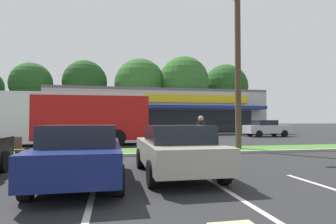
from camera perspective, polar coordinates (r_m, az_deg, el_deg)
The scene contains 16 objects.
grass_median at distance 13.49m, azimuth -6.49°, elevation -8.07°, with size 56.00×2.20×0.12m, color #427A2D.
curb_lip at distance 12.28m, azimuth -5.99°, elevation -8.70°, with size 56.00×0.24×0.12m, color #99968C.
parking_stripe_1 at distance 5.48m, azimuth -15.82°, elevation -18.12°, with size 0.12×4.80×0.01m, color silver.
parking_stripe_2 at distance 5.50m, azimuth 17.03°, elevation -18.05°, with size 0.12×4.80×0.01m, color silver.
storefront_building at distance 36.78m, azimuth -3.01°, elevation -0.15°, with size 24.64×15.38×5.11m.
tree_left at distance 45.24m, azimuth -26.28°, elevation 5.29°, with size 6.03×6.03×9.96m.
tree_mid_left at distance 44.22m, azimuth -16.71°, elevation 5.84°, with size 6.66×6.66×10.66m.
tree_mid at distance 43.79m, azimuth -5.78°, elevation 5.74°, with size 7.90×7.90×11.18m.
tree_mid_right at distance 43.74m, azimuth 3.28°, elevation 6.29°, with size 7.77×7.77×11.54m.
tree_right at distance 49.08m, azimuth 11.71°, elevation 5.09°, with size 7.66×7.66×11.18m.
utility_pole at distance 15.23m, azimuth 13.70°, elevation 14.45°, with size 3.16×2.36×10.86m.
city_bus at distance 18.89m, azimuth -23.68°, elevation -0.93°, with size 12.63×2.96×3.25m.
car_1 at distance 7.26m, azimuth -17.33°, elevation -8.03°, with size 1.98×4.47×1.44m.
car_3 at distance 7.95m, azimuth 1.73°, elevation -7.64°, with size 1.98×4.34×1.42m.
car_4 at distance 28.20m, azimuth 19.55°, elevation -3.14°, with size 4.21×1.91×1.57m.
pedestrian_by_pole at distance 11.43m, azimuth 6.77°, elevation -5.12°, with size 0.35×0.35×1.74m.
Camera 1 is at (-1.18, 0.65, 1.56)m, focal length 29.70 mm.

